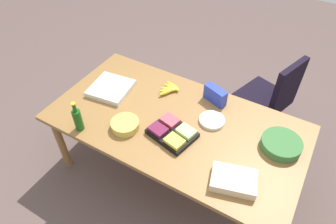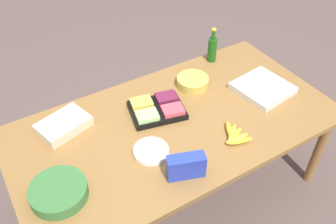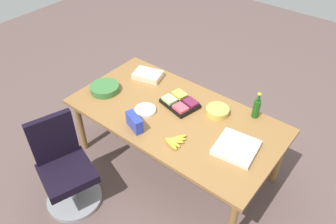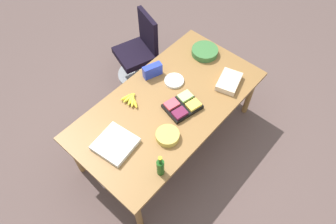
{
  "view_description": "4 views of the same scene",
  "coord_description": "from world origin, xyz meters",
  "views": [
    {
      "loc": [
        -0.85,
        1.58,
        2.62
      ],
      "look_at": [
        0.08,
        -0.01,
        0.8
      ],
      "focal_mm": 32.26,
      "sensor_mm": 36.0,
      "label": 1
    },
    {
      "loc": [
        -0.97,
        -1.5,
        2.43
      ],
      "look_at": [
        -0.02,
        0.06,
        0.8
      ],
      "focal_mm": 39.14,
      "sensor_mm": 36.0,
      "label": 2
    },
    {
      "loc": [
        1.55,
        -2.06,
        2.95
      ],
      "look_at": [
        -0.02,
        -0.1,
        0.83
      ],
      "focal_mm": 35.5,
      "sensor_mm": 36.0,
      "label": 3
    },
    {
      "loc": [
        1.51,
        1.33,
        3.42
      ],
      "look_at": [
        0.11,
        0.09,
        0.77
      ],
      "focal_mm": 33.23,
      "sensor_mm": 36.0,
      "label": 4
    }
  ],
  "objects": [
    {
      "name": "salad_bowl",
      "position": [
        -0.85,
        -0.17,
        0.78
      ],
      "size": [
        0.32,
        0.32,
        0.07
      ],
      "primitive_type": "cylinder",
      "rotation": [
        0.0,
        0.0,
        0.01
      ],
      "color": "#396F37",
      "rests_on": "conference_table"
    },
    {
      "name": "chip_bowl",
      "position": [
        0.33,
        0.28,
        0.78
      ],
      "size": [
        0.27,
        0.27,
        0.07
      ],
      "primitive_type": "cylinder",
      "rotation": [
        0.0,
        0.0,
        0.15
      ],
      "color": "gold",
      "rests_on": "conference_table"
    },
    {
      "name": "wine_bottle",
      "position": [
        0.65,
        0.48,
        0.85
      ],
      "size": [
        0.08,
        0.08,
        0.29
      ],
      "color": "#195115",
      "rests_on": "conference_table"
    },
    {
      "name": "banana_bunch",
      "position": [
        0.25,
        -0.32,
        0.77
      ],
      "size": [
        0.17,
        0.23,
        0.04
      ],
      "color": "yellow",
      "rests_on": "conference_table"
    },
    {
      "name": "paper_plate_stack",
      "position": [
        -0.27,
        -0.15,
        0.76
      ],
      "size": [
        0.22,
        0.22,
        0.03
      ],
      "primitive_type": "cylinder",
      "rotation": [
        0.0,
        0.0,
        -0.01
      ],
      "color": "white",
      "rests_on": "conference_table"
    },
    {
      "name": "office_chair",
      "position": [
        -0.56,
        -1.03,
        0.38
      ],
      "size": [
        0.61,
        0.61,
        0.98
      ],
      "color": "gray",
      "rests_on": "ground"
    },
    {
      "name": "conference_table",
      "position": [
        0.0,
        0.0,
        0.68
      ],
      "size": [
        2.18,
        1.15,
        0.74
      ],
      "color": "olive",
      "rests_on": "ground"
    },
    {
      "name": "sheet_cake",
      "position": [
        -0.65,
        0.33,
        0.78
      ],
      "size": [
        0.37,
        0.3,
        0.07
      ],
      "primitive_type": "cube",
      "rotation": [
        0.0,
        0.0,
        0.28
      ],
      "color": "beige",
      "rests_on": "conference_table"
    },
    {
      "name": "ground_plane",
      "position": [
        0.0,
        0.0,
        0.0
      ],
      "size": [
        10.0,
        10.0,
        0.0
      ],
      "primitive_type": "plane",
      "color": "brown"
    },
    {
      "name": "fruit_platter",
      "position": [
        -0.05,
        0.15,
        0.78
      ],
      "size": [
        0.41,
        0.35,
        0.07
      ],
      "color": "black",
      "rests_on": "conference_table"
    },
    {
      "name": "pizza_box",
      "position": [
        0.73,
        -0.05,
        0.77
      ],
      "size": [
        0.4,
        0.4,
        0.05
      ],
      "primitive_type": "cube",
      "rotation": [
        0.0,
        0.0,
        0.13
      ],
      "color": "silver",
      "rests_on": "conference_table"
    },
    {
      "name": "chip_bag_blue",
      "position": [
        -0.18,
        -0.41,
        0.82
      ],
      "size": [
        0.23,
        0.15,
        0.15
      ],
      "primitive_type": "cube",
      "rotation": [
        0.0,
        0.0,
        -0.34
      ],
      "color": "#263BB7",
      "rests_on": "conference_table"
    }
  ]
}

